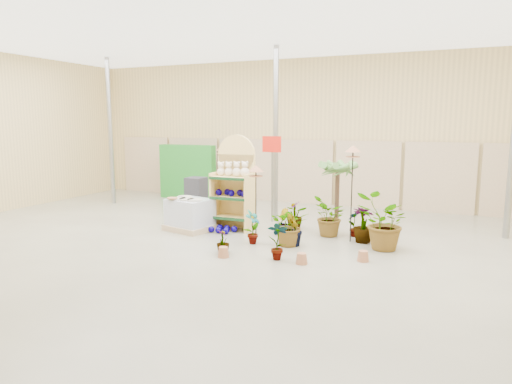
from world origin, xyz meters
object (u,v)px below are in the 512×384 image
display_shelf (235,186)px  bird_table_front (256,171)px  potted_plant_2 (290,225)px  pallet_stack (190,215)px

display_shelf → bird_table_front: size_ratio=1.38×
potted_plant_2 → display_shelf: bearing=151.0°
display_shelf → pallet_stack: display_shelf is taller
pallet_stack → bird_table_front: bearing=9.7°
display_shelf → bird_table_front: (0.87, -0.73, 0.48)m
display_shelf → potted_plant_2: (1.75, -0.97, -0.59)m
display_shelf → potted_plant_2: display_shelf is taller
display_shelf → pallet_stack: 1.27m
bird_table_front → pallet_stack: bearing=176.0°
potted_plant_2 → bird_table_front: bearing=165.0°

